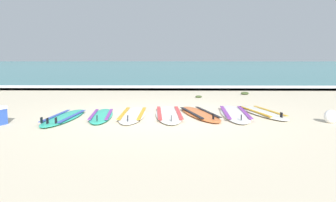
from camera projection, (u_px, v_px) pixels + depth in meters
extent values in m
plane|color=beige|center=(162.00, 116.00, 7.81)|extent=(80.00, 80.00, 0.00)
cube|color=teal|center=(171.00, 66.00, 43.14)|extent=(80.00, 60.00, 0.10)
cube|color=white|center=(167.00, 88.00, 13.95)|extent=(80.00, 1.09, 0.11)
ellipsoid|color=#2DB793|center=(64.00, 117.00, 7.45)|extent=(0.69, 2.20, 0.07)
cube|color=#334CB2|center=(56.00, 115.00, 7.46)|extent=(0.18, 1.51, 0.01)
cube|color=#334CB2|center=(73.00, 116.00, 7.43)|extent=(0.18, 1.51, 0.01)
cube|color=black|center=(47.00, 121.00, 6.61)|extent=(0.02, 0.09, 0.11)
cube|color=black|center=(41.00, 120.00, 6.68)|extent=(0.02, 0.09, 0.11)
cube|color=black|center=(56.00, 120.00, 6.65)|extent=(0.02, 0.09, 0.11)
ellipsoid|color=#2DB793|center=(101.00, 116.00, 7.66)|extent=(0.67, 1.99, 0.07)
cube|color=purple|center=(93.00, 114.00, 7.64)|extent=(0.20, 1.37, 0.01)
cube|color=purple|center=(109.00, 114.00, 7.66)|extent=(0.20, 1.37, 0.01)
cube|color=black|center=(97.00, 118.00, 6.89)|extent=(0.02, 0.09, 0.11)
ellipsoid|color=white|center=(133.00, 115.00, 7.79)|extent=(0.59, 2.31, 0.07)
cube|color=gold|center=(124.00, 113.00, 7.79)|extent=(0.09, 1.62, 0.01)
cube|color=gold|center=(142.00, 113.00, 7.79)|extent=(0.09, 1.62, 0.01)
cube|color=black|center=(128.00, 118.00, 6.89)|extent=(0.01, 0.09, 0.11)
ellipsoid|color=silver|center=(169.00, 114.00, 7.88)|extent=(0.78, 2.54, 0.07)
cube|color=#D13838|center=(159.00, 112.00, 7.86)|extent=(0.19, 1.76, 0.01)
cube|color=#D13838|center=(179.00, 112.00, 7.88)|extent=(0.19, 1.76, 0.01)
cube|color=black|center=(171.00, 118.00, 6.90)|extent=(0.02, 0.09, 0.11)
ellipsoid|color=orange|center=(199.00, 114.00, 7.91)|extent=(1.12, 2.32, 0.07)
cube|color=black|center=(191.00, 112.00, 7.85)|extent=(0.48, 1.54, 0.01)
cube|color=black|center=(207.00, 112.00, 7.95)|extent=(0.48, 1.54, 0.01)
cube|color=black|center=(213.00, 117.00, 7.05)|extent=(0.03, 0.09, 0.11)
ellipsoid|color=white|center=(235.00, 113.00, 7.95)|extent=(0.75, 2.55, 0.07)
cube|color=purple|center=(225.00, 112.00, 7.96)|extent=(0.17, 1.77, 0.01)
cube|color=purple|center=(244.00, 112.00, 7.93)|extent=(0.17, 1.77, 0.01)
cube|color=black|center=(241.00, 117.00, 6.97)|extent=(0.02, 0.09, 0.11)
ellipsoid|color=silver|center=(262.00, 113.00, 8.08)|extent=(1.04, 2.24, 0.07)
cube|color=gold|center=(255.00, 111.00, 8.04)|extent=(0.43, 1.50, 0.01)
cube|color=gold|center=(269.00, 111.00, 8.12)|extent=(0.43, 1.50, 0.01)
cube|color=black|center=(281.00, 115.00, 7.25)|extent=(0.03, 0.09, 0.11)
sphere|color=white|center=(331.00, 116.00, 6.98)|extent=(0.28, 0.28, 0.28)
ellipsoid|color=#384723|center=(199.00, 97.00, 11.17)|extent=(0.22, 0.17, 0.08)
ellipsoid|color=#384723|center=(245.00, 93.00, 12.03)|extent=(0.29, 0.23, 0.10)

